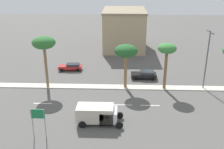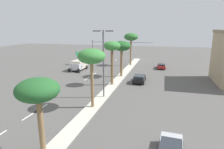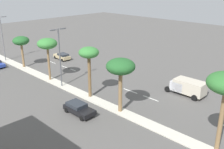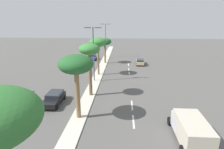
% 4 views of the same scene
% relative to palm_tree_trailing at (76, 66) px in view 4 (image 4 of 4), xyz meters
% --- Properties ---
extents(ground_plane, '(160.00, 160.00, 0.00)m').
position_rel_palm_tree_trailing_xyz_m(ground_plane, '(-0.00, 6.41, -6.18)').
color(ground_plane, '#565451').
extents(median_curb, '(1.80, 79.00, 0.12)m').
position_rel_palm_tree_trailing_xyz_m(median_curb, '(-0.00, 15.18, -6.12)').
color(median_curb, beige).
rests_on(median_curb, ground).
extents(lane_stripe_rear, '(0.20, 2.80, 0.01)m').
position_rel_palm_tree_trailing_xyz_m(lane_stripe_rear, '(6.21, -0.41, -6.18)').
color(lane_stripe_rear, silver).
rests_on(lane_stripe_rear, ground).
extents(lane_stripe_far, '(0.20, 2.80, 0.01)m').
position_rel_palm_tree_trailing_xyz_m(lane_stripe_far, '(6.21, 3.54, -6.18)').
color(lane_stripe_far, silver).
rests_on(lane_stripe_far, ground).
extents(lane_stripe_trailing, '(0.20, 2.80, 0.01)m').
position_rel_palm_tree_trailing_xyz_m(lane_stripe_trailing, '(6.21, 18.71, -6.18)').
color(lane_stripe_trailing, silver).
rests_on(lane_stripe_trailing, ground).
extents(lane_stripe_inboard, '(0.20, 2.80, 0.01)m').
position_rel_palm_tree_trailing_xyz_m(lane_stripe_inboard, '(6.21, 20.76, -6.18)').
color(lane_stripe_inboard, silver).
rests_on(lane_stripe_inboard, ground).
extents(lane_stripe_right, '(0.20, 2.80, 0.01)m').
position_rel_palm_tree_trailing_xyz_m(lane_stripe_right, '(6.21, 25.71, -6.18)').
color(lane_stripe_right, silver).
rests_on(lane_stripe_right, ground).
extents(palm_tree_trailing, '(3.72, 3.72, 7.25)m').
position_rel_palm_tree_trailing_xyz_m(palm_tree_trailing, '(0.00, 0.00, 0.00)').
color(palm_tree_trailing, olive).
rests_on(palm_tree_trailing, median_curb).
extents(palm_tree_center, '(2.92, 2.92, 7.58)m').
position_rel_palm_tree_trailing_xyz_m(palm_tree_center, '(0.28, 6.39, 0.38)').
color(palm_tree_center, brown).
rests_on(palm_tree_center, median_curb).
extents(palm_tree_left, '(3.36, 3.36, 7.34)m').
position_rel_palm_tree_trailing_xyz_m(palm_tree_left, '(0.03, 16.76, 0.22)').
color(palm_tree_left, olive).
rests_on(palm_tree_left, median_curb).
extents(palm_tree_near, '(3.19, 3.19, 6.20)m').
position_rel_palm_tree_trailing_xyz_m(palm_tree_near, '(0.36, 26.76, -0.88)').
color(palm_tree_near, olive).
rests_on(palm_tree_near, median_curb).
extents(street_lamp_front, '(2.90, 0.24, 9.46)m').
position_rel_palm_tree_trailing_xyz_m(street_lamp_front, '(-0.23, 12.89, -0.49)').
color(street_lamp_front, '#515459').
rests_on(street_lamp_front, median_curb).
extents(street_lamp_near, '(2.90, 0.24, 9.41)m').
position_rel_palm_tree_trailing_xyz_m(street_lamp_near, '(-0.19, 33.87, -0.52)').
color(street_lamp_near, slate).
rests_on(street_lamp_near, median_curb).
extents(sedan_blue_trailing, '(2.14, 3.95, 1.41)m').
position_rel_palm_tree_trailing_xyz_m(sedan_blue_trailing, '(-3.51, 30.71, -5.43)').
color(sedan_blue_trailing, '#2D47AD').
rests_on(sedan_blue_trailing, ground).
extents(sedan_tan_leading, '(2.20, 4.49, 1.40)m').
position_rel_palm_tree_trailing_xyz_m(sedan_tan_leading, '(9.06, 25.84, -5.42)').
color(sedan_tan_leading, tan).
rests_on(sedan_tan_leading, ground).
extents(sedan_black_far, '(2.13, 4.52, 1.42)m').
position_rel_palm_tree_trailing_xyz_m(sedan_black_far, '(-4.20, 3.50, -5.42)').
color(sedan_black_far, black).
rests_on(sedan_black_far, ground).
extents(sedan_silver_right, '(2.11, 4.55, 1.45)m').
position_rel_palm_tree_trailing_xyz_m(sedan_silver_right, '(-9.23, 24.71, -5.41)').
color(sedan_silver_right, '#B2B2B7').
rests_on(sedan_silver_right, ground).
extents(box_truck, '(2.64, 5.85, 2.38)m').
position_rel_palm_tree_trailing_xyz_m(box_truck, '(11.19, -3.45, -4.86)').
color(box_truck, silver).
rests_on(box_truck, ground).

